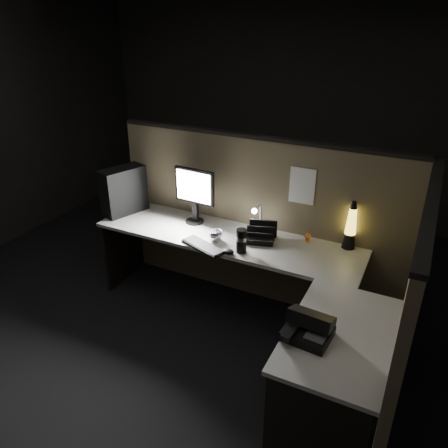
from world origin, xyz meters
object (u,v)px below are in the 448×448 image
at_px(lava_lamp, 351,229).
at_px(desk_phone, 308,327).
at_px(pc_tower, 124,191).
at_px(monitor, 194,190).
at_px(keyboard, 203,246).

xyz_separation_m(lava_lamp, desk_phone, (0.02, -1.18, -0.11)).
xyz_separation_m(pc_tower, desk_phone, (2.05, -0.94, -0.16)).
xyz_separation_m(monitor, desk_phone, (1.36, -1.05, -0.24)).
bearing_deg(keyboard, pc_tower, -175.53).
height_order(monitor, desk_phone, monitor).
height_order(lava_lamp, desk_phone, lava_lamp).
xyz_separation_m(monitor, keyboard, (0.30, -0.39, -0.29)).
bearing_deg(desk_phone, keyboard, 152.98).
height_order(pc_tower, lava_lamp, pc_tower).
distance_m(keyboard, desk_phone, 1.25).
xyz_separation_m(pc_tower, lava_lamp, (2.03, 0.24, -0.05)).
height_order(monitor, lava_lamp, monitor).
height_order(pc_tower, desk_phone, pc_tower).
relative_size(pc_tower, lava_lamp, 1.08).
relative_size(pc_tower, keyboard, 1.09).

